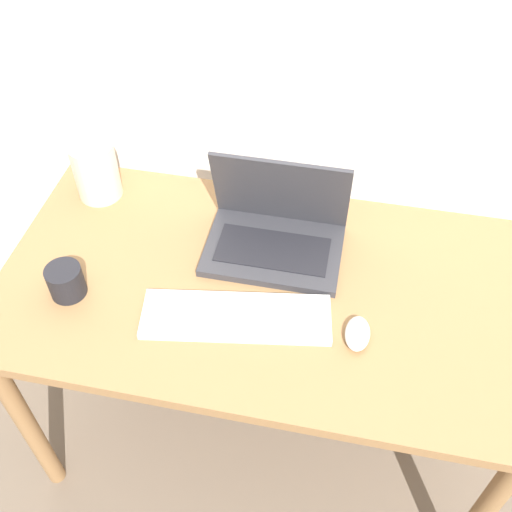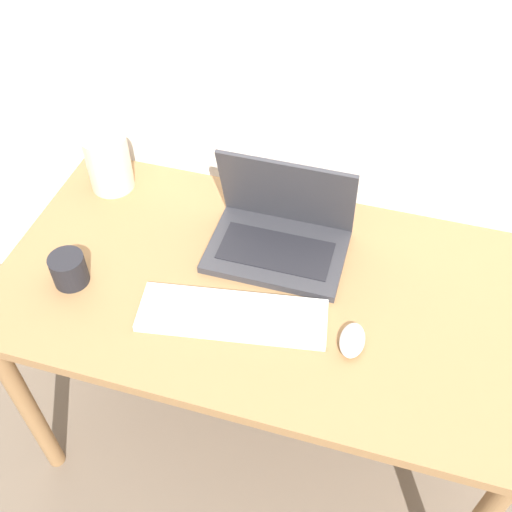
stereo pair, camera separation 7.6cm
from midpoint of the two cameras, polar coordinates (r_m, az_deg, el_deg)
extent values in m
cube|color=olive|center=(1.46, 2.40, -3.15)|extent=(1.30, 0.70, 0.03)
cylinder|color=olive|center=(1.80, -19.84, -13.28)|extent=(0.05, 0.05, 0.70)
cylinder|color=olive|center=(2.07, -11.91, 0.14)|extent=(0.05, 0.05, 0.70)
cylinder|color=olive|center=(1.95, 21.64, -7.06)|extent=(0.05, 0.05, 0.70)
cube|color=#333338|center=(1.51, 3.49, 0.49)|extent=(0.34, 0.24, 0.02)
cube|color=black|center=(1.49, 3.40, 0.47)|extent=(0.28, 0.13, 0.00)
cube|color=#333338|center=(1.48, 4.48, 5.99)|extent=(0.34, 0.07, 0.23)
cube|color=#0F1938|center=(1.49, 4.58, 6.33)|extent=(0.30, 0.06, 0.20)
cube|color=silver|center=(1.38, -0.65, -5.73)|extent=(0.45, 0.20, 0.02)
cube|color=#B2B2B2|center=(1.37, -0.66, -5.48)|extent=(0.41, 0.17, 0.00)
ellipsoid|color=silver|center=(1.35, 10.77, -7.94)|extent=(0.06, 0.09, 0.03)
cylinder|color=beige|center=(1.69, -12.61, 8.69)|extent=(0.12, 0.12, 0.16)
cone|color=beige|center=(1.62, -13.29, 11.92)|extent=(0.11, 0.11, 0.07)
cylinder|color=black|center=(1.48, -16.00, -1.29)|extent=(0.08, 0.08, 0.08)
camera|label=1|loc=(0.04, -88.41, 1.73)|focal=42.00mm
camera|label=2|loc=(0.04, 91.59, -1.73)|focal=42.00mm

